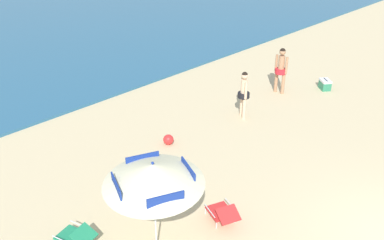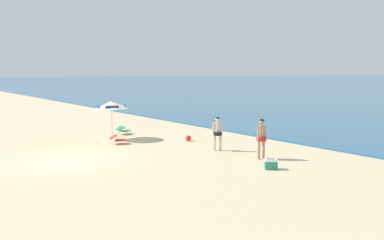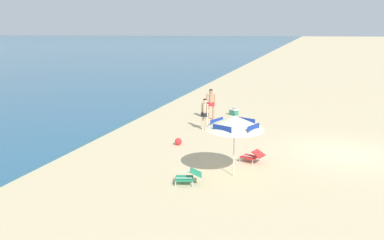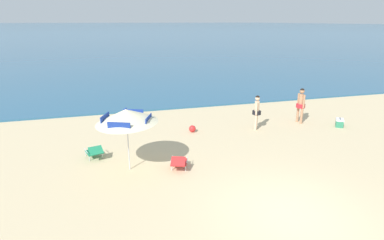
{
  "view_description": "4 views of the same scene",
  "coord_description": "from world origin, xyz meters",
  "px_view_note": "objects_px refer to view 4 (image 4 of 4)",
  "views": [
    {
      "loc": [
        -8.49,
        -1.79,
        7.01
      ],
      "look_at": [
        -0.56,
        6.22,
        1.08
      ],
      "focal_mm": 41.08,
      "sensor_mm": 36.0,
      "label": 1
    },
    {
      "loc": [
        16.93,
        -5.75,
        3.79
      ],
      "look_at": [
        1.39,
        5.72,
        1.49
      ],
      "focal_mm": 36.87,
      "sensor_mm": 36.0,
      "label": 2
    },
    {
      "loc": [
        -17.26,
        1.49,
        5.06
      ],
      "look_at": [
        -0.16,
        6.58,
        1.07
      ],
      "focal_mm": 37.21,
      "sensor_mm": 36.0,
      "label": 3
    },
    {
      "loc": [
        -4.51,
        -6.31,
        5.01
      ],
      "look_at": [
        -1.25,
        5.37,
        1.15
      ],
      "focal_mm": 29.24,
      "sensor_mm": 36.0,
      "label": 4
    }
  ],
  "objects_px": {
    "person_standing_beside": "(257,110)",
    "cooler_box": "(340,123)",
    "lounge_chair_under_umbrella": "(179,162)",
    "beach_umbrella_striped_main": "(126,116)",
    "lounge_chair_beside_umbrella": "(94,151)",
    "person_standing_near_shore": "(301,103)",
    "beach_ball": "(192,129)"
  },
  "relations": [
    {
      "from": "person_standing_beside",
      "to": "cooler_box",
      "type": "relative_size",
      "value": 2.76
    },
    {
      "from": "lounge_chair_under_umbrella",
      "to": "cooler_box",
      "type": "xyz_separation_m",
      "value": [
        8.73,
        2.39,
        -0.07
      ]
    },
    {
      "from": "beach_umbrella_striped_main",
      "to": "cooler_box",
      "type": "distance_m",
      "value": 10.74
    },
    {
      "from": "lounge_chair_beside_umbrella",
      "to": "person_standing_near_shore",
      "type": "distance_m",
      "value": 10.23
    },
    {
      "from": "lounge_chair_beside_umbrella",
      "to": "person_standing_beside",
      "type": "bearing_deg",
      "value": 10.57
    },
    {
      "from": "person_standing_near_shore",
      "to": "person_standing_beside",
      "type": "bearing_deg",
      "value": -172.82
    },
    {
      "from": "person_standing_near_shore",
      "to": "person_standing_beside",
      "type": "relative_size",
      "value": 1.07
    },
    {
      "from": "person_standing_near_shore",
      "to": "person_standing_beside",
      "type": "xyz_separation_m",
      "value": [
        -2.61,
        -0.33,
        -0.07
      ]
    },
    {
      "from": "person_standing_near_shore",
      "to": "beach_ball",
      "type": "distance_m",
      "value": 5.74
    },
    {
      "from": "person_standing_beside",
      "to": "beach_ball",
      "type": "height_order",
      "value": "person_standing_beside"
    },
    {
      "from": "lounge_chair_under_umbrella",
      "to": "beach_ball",
      "type": "distance_m",
      "value": 3.88
    },
    {
      "from": "person_standing_near_shore",
      "to": "person_standing_beside",
      "type": "distance_m",
      "value": 2.63
    },
    {
      "from": "lounge_chair_beside_umbrella",
      "to": "cooler_box",
      "type": "xyz_separation_m",
      "value": [
        11.61,
        0.64,
        -0.07
      ]
    },
    {
      "from": "lounge_chair_under_umbrella",
      "to": "cooler_box",
      "type": "distance_m",
      "value": 9.05
    },
    {
      "from": "lounge_chair_beside_umbrella",
      "to": "cooler_box",
      "type": "height_order",
      "value": "lounge_chair_beside_umbrella"
    },
    {
      "from": "lounge_chair_under_umbrella",
      "to": "person_standing_near_shore",
      "type": "height_order",
      "value": "person_standing_near_shore"
    },
    {
      "from": "person_standing_beside",
      "to": "beach_umbrella_striped_main",
      "type": "bearing_deg",
      "value": -156.58
    },
    {
      "from": "lounge_chair_beside_umbrella",
      "to": "beach_ball",
      "type": "height_order",
      "value": "lounge_chair_beside_umbrella"
    },
    {
      "from": "beach_umbrella_striped_main",
      "to": "lounge_chair_under_umbrella",
      "type": "relative_size",
      "value": 2.79
    },
    {
      "from": "lounge_chair_beside_umbrella",
      "to": "beach_ball",
      "type": "xyz_separation_m",
      "value": [
        4.38,
        1.83,
        -0.11
      ]
    },
    {
      "from": "beach_umbrella_striped_main",
      "to": "lounge_chair_beside_umbrella",
      "type": "relative_size",
      "value": 2.84
    },
    {
      "from": "lounge_chair_beside_umbrella",
      "to": "beach_ball",
      "type": "distance_m",
      "value": 4.74
    },
    {
      "from": "lounge_chair_beside_umbrella",
      "to": "cooler_box",
      "type": "relative_size",
      "value": 1.64
    },
    {
      "from": "beach_ball",
      "to": "person_standing_beside",
      "type": "bearing_deg",
      "value": -8.15
    },
    {
      "from": "lounge_chair_under_umbrella",
      "to": "cooler_box",
      "type": "height_order",
      "value": "lounge_chair_under_umbrella"
    },
    {
      "from": "beach_umbrella_striped_main",
      "to": "person_standing_beside",
      "type": "height_order",
      "value": "beach_umbrella_striped_main"
    },
    {
      "from": "beach_umbrella_striped_main",
      "to": "lounge_chair_beside_umbrella",
      "type": "distance_m",
      "value": 2.46
    },
    {
      "from": "person_standing_beside",
      "to": "beach_ball",
      "type": "bearing_deg",
      "value": 171.85
    },
    {
      "from": "lounge_chair_under_umbrella",
      "to": "lounge_chair_beside_umbrella",
      "type": "bearing_deg",
      "value": 148.73
    },
    {
      "from": "person_standing_beside",
      "to": "cooler_box",
      "type": "height_order",
      "value": "person_standing_beside"
    },
    {
      "from": "beach_umbrella_striped_main",
      "to": "cooler_box",
      "type": "height_order",
      "value": "beach_umbrella_striped_main"
    },
    {
      "from": "cooler_box",
      "to": "person_standing_beside",
      "type": "bearing_deg",
      "value": 169.79
    }
  ]
}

